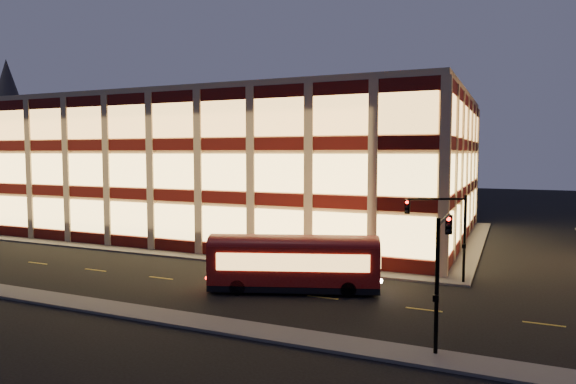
% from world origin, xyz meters
% --- Properties ---
extents(ground, '(200.00, 200.00, 0.00)m').
position_xyz_m(ground, '(0.00, 0.00, 0.00)').
color(ground, black).
rests_on(ground, ground).
extents(sidewalk_office_south, '(54.00, 2.00, 0.15)m').
position_xyz_m(sidewalk_office_south, '(-3.00, 1.00, 0.07)').
color(sidewalk_office_south, '#514F4C').
rests_on(sidewalk_office_south, ground).
extents(sidewalk_office_east, '(2.00, 30.00, 0.15)m').
position_xyz_m(sidewalk_office_east, '(23.00, 17.00, 0.07)').
color(sidewalk_office_east, '#514F4C').
rests_on(sidewalk_office_east, ground).
extents(sidewalk_near, '(100.00, 2.00, 0.15)m').
position_xyz_m(sidewalk_near, '(0.00, -13.00, 0.07)').
color(sidewalk_near, '#514F4C').
rests_on(sidewalk_near, ground).
extents(office_building, '(50.45, 30.45, 14.50)m').
position_xyz_m(office_building, '(-2.91, 16.91, 7.25)').
color(office_building, tan).
rests_on(office_building, ground).
extents(church_tower, '(5.00, 5.00, 18.00)m').
position_xyz_m(church_tower, '(-70.00, 40.00, 9.00)').
color(church_tower, '#2D2621').
rests_on(church_tower, ground).
extents(church_spire, '(6.00, 6.00, 10.00)m').
position_xyz_m(church_spire, '(-70.00, 40.00, 23.00)').
color(church_spire, '#4C473F').
rests_on(church_spire, church_tower).
extents(traffic_signal_far, '(3.79, 1.87, 6.00)m').
position_xyz_m(traffic_signal_far, '(22.21, 0.24, 4.11)').
color(traffic_signal_far, black).
rests_on(traffic_signal_far, ground).
extents(traffic_signal_near, '(0.32, 4.45, 6.00)m').
position_xyz_m(traffic_signal_near, '(23.50, -11.03, 4.13)').
color(traffic_signal_near, black).
rests_on(traffic_signal_near, ground).
extents(trolley_bus, '(10.86, 6.06, 3.59)m').
position_xyz_m(trolley_bus, '(13.80, -5.34, 1.99)').
color(trolley_bus, '#8D0A07').
rests_on(trolley_bus, ground).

